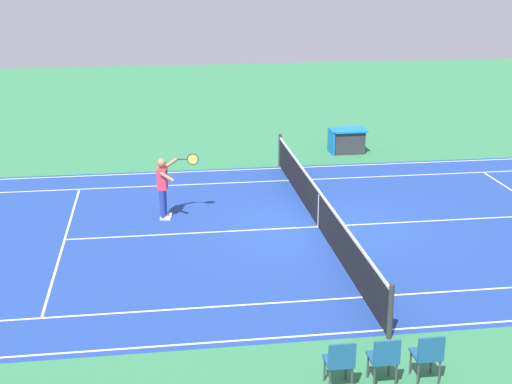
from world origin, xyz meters
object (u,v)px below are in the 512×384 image
(tennis_player_near, at_px, (164,185))
(equipment_cart_tarped, at_px, (347,141))
(tennis_net, at_px, (319,209))
(spectator_chair_1, at_px, (384,357))
(spectator_chair_2, at_px, (340,361))
(tennis_ball, at_px, (363,250))
(spectator_chair_0, at_px, (428,354))

(tennis_player_near, xyz_separation_m, equipment_cart_tarped, (-6.55, -5.93, -0.49))
(tennis_net, relative_size, tennis_player_near, 6.89)
(tennis_player_near, relative_size, equipment_cart_tarped, 1.36)
(equipment_cart_tarped, bearing_deg, spectator_chair_1, 77.41)
(tennis_net, distance_m, spectator_chair_2, 7.38)
(tennis_player_near, relative_size, spectator_chair_1, 1.93)
(tennis_player_near, relative_size, spectator_chair_2, 1.93)
(tennis_ball, distance_m, equipment_cart_tarped, 9.15)
(tennis_net, xyz_separation_m, spectator_chair_2, (1.31, 7.26, 0.03))
(tennis_player_near, bearing_deg, tennis_ball, 146.82)
(tennis_net, relative_size, spectator_chair_2, 13.30)
(tennis_net, relative_size, spectator_chair_1, 13.30)
(tennis_player_near, distance_m, spectator_chair_2, 8.89)
(spectator_chair_1, bearing_deg, tennis_player_near, -68.60)
(spectator_chair_1, xyz_separation_m, equipment_cart_tarped, (-3.22, -14.42, -0.08))
(tennis_player_near, bearing_deg, spectator_chair_2, 106.99)
(spectator_chair_1, height_order, spectator_chair_2, same)
(tennis_net, xyz_separation_m, spectator_chair_0, (-0.15, 7.26, 0.03))
(tennis_ball, height_order, spectator_chair_2, spectator_chair_2)
(equipment_cart_tarped, bearing_deg, tennis_net, 69.74)
(spectator_chair_2, bearing_deg, equipment_cart_tarped, -105.33)
(spectator_chair_0, bearing_deg, tennis_ball, -95.43)
(spectator_chair_2, bearing_deg, tennis_player_near, -73.01)
(equipment_cart_tarped, bearing_deg, spectator_chair_0, 80.21)
(tennis_ball, bearing_deg, tennis_player_near, -33.18)
(tennis_player_near, relative_size, tennis_ball, 25.71)
(spectator_chair_2, xyz_separation_m, equipment_cart_tarped, (-3.95, -14.42, -0.08))
(equipment_cart_tarped, bearing_deg, tennis_ball, 77.57)
(tennis_ball, distance_m, spectator_chair_2, 5.86)
(tennis_ball, xyz_separation_m, spectator_chair_2, (1.99, 5.49, 0.49))
(tennis_ball, bearing_deg, spectator_chair_2, 70.13)
(tennis_net, relative_size, spectator_chair_0, 13.30)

